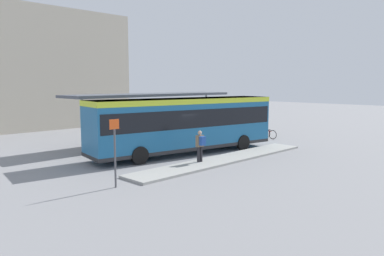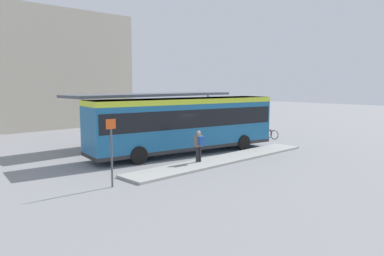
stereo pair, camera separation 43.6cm
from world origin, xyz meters
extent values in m
plane|color=gray|center=(0.00, 0.00, 0.00)|extent=(120.00, 120.00, 0.00)
cube|color=#9E9E99|center=(0.12, -3.05, 0.06)|extent=(12.74, 1.80, 0.12)
cube|color=#1E6093|center=(0.00, 0.00, 1.84)|extent=(12.15, 4.31, 2.99)
cube|color=#C6DB33|center=(0.00, 0.00, 3.19)|extent=(12.18, 4.33, 0.30)
cube|color=black|center=(0.00, 0.00, 2.20)|extent=(11.92, 4.30, 1.05)
cube|color=black|center=(5.86, -0.97, 2.20)|extent=(0.44, 2.19, 1.15)
cube|color=#28282B|center=(0.00, 0.00, 0.45)|extent=(12.17, 4.32, 0.20)
cylinder|color=black|center=(3.83, 0.53, 0.48)|extent=(0.99, 0.43, 0.95)
cylinder|color=black|center=(3.46, -1.74, 0.48)|extent=(0.99, 0.43, 0.95)
cylinder|color=black|center=(-3.46, 1.74, 0.48)|extent=(0.99, 0.43, 0.95)
cylinder|color=black|center=(-3.83, -0.53, 0.48)|extent=(0.99, 0.43, 0.95)
cylinder|color=#232328|center=(-1.65, -2.71, 0.52)|extent=(0.15, 0.15, 0.81)
cylinder|color=#232328|center=(-1.47, -2.73, 0.52)|extent=(0.15, 0.15, 0.81)
cube|color=#7A664C|center=(-1.56, -2.72, 1.23)|extent=(0.42, 0.25, 0.61)
cube|color=#234CA3|center=(-1.58, -2.93, 1.26)|extent=(0.32, 0.22, 0.46)
sphere|color=tan|center=(-1.56, -2.72, 1.67)|extent=(0.22, 0.22, 0.22)
torus|color=black|center=(8.79, 0.43, 0.34)|extent=(0.06, 0.69, 0.69)
torus|color=black|center=(8.82, -0.51, 0.34)|extent=(0.06, 0.69, 0.69)
cylinder|color=red|center=(8.81, -0.04, 0.57)|extent=(0.05, 0.73, 0.04)
cylinder|color=red|center=(8.81, -0.21, 0.51)|extent=(0.04, 0.04, 0.34)
cube|color=black|center=(8.81, -0.21, 0.68)|extent=(0.07, 0.18, 0.04)
cylinder|color=red|center=(8.80, 0.34, 0.65)|extent=(0.48, 0.04, 0.03)
torus|color=black|center=(8.93, 0.16, 0.35)|extent=(0.10, 0.71, 0.71)
torus|color=black|center=(8.86, 1.12, 0.35)|extent=(0.10, 0.71, 0.71)
cylinder|color=black|center=(8.89, 0.64, 0.58)|extent=(0.10, 0.75, 0.04)
cylinder|color=black|center=(8.88, 0.82, 0.53)|extent=(0.04, 0.04, 0.35)
cube|color=black|center=(8.88, 0.82, 0.70)|extent=(0.08, 0.19, 0.04)
cylinder|color=black|center=(8.93, 0.26, 0.67)|extent=(0.48, 0.07, 0.03)
torus|color=black|center=(8.65, 1.78, 0.34)|extent=(0.11, 0.68, 0.68)
torus|color=black|center=(8.74, 0.87, 0.34)|extent=(0.11, 0.68, 0.68)
cylinder|color=orange|center=(8.69, 1.32, 0.56)|extent=(0.11, 0.72, 0.04)
cylinder|color=orange|center=(8.71, 1.16, 0.50)|extent=(0.04, 0.04, 0.33)
cube|color=black|center=(8.71, 1.16, 0.67)|extent=(0.09, 0.19, 0.04)
cylinder|color=orange|center=(8.66, 1.69, 0.64)|extent=(0.48, 0.08, 0.03)
cube|color=#4C515B|center=(1.56, 4.90, 3.41)|extent=(13.23, 2.84, 0.18)
cylinder|color=gray|center=(-4.06, 4.90, 1.66)|extent=(0.16, 0.16, 3.32)
cylinder|color=gray|center=(7.18, 4.90, 1.66)|extent=(0.16, 0.16, 3.32)
cylinder|color=slate|center=(-2.90, 2.77, 0.29)|extent=(0.85, 0.85, 0.59)
sphere|color=#337F38|center=(-2.90, 2.77, 0.96)|extent=(0.98, 0.98, 0.98)
cylinder|color=#4C4C51|center=(-7.20, -3.35, 1.20)|extent=(0.08, 0.08, 2.40)
cube|color=#D84C19|center=(-7.20, -3.35, 2.60)|extent=(0.44, 0.03, 0.40)
cube|color=#BCB29E|center=(-2.40, 22.63, 5.53)|extent=(20.51, 12.12, 11.06)
camera|label=1|loc=(-15.55, -16.06, 4.23)|focal=35.00mm
camera|label=2|loc=(-15.24, -16.37, 4.23)|focal=35.00mm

